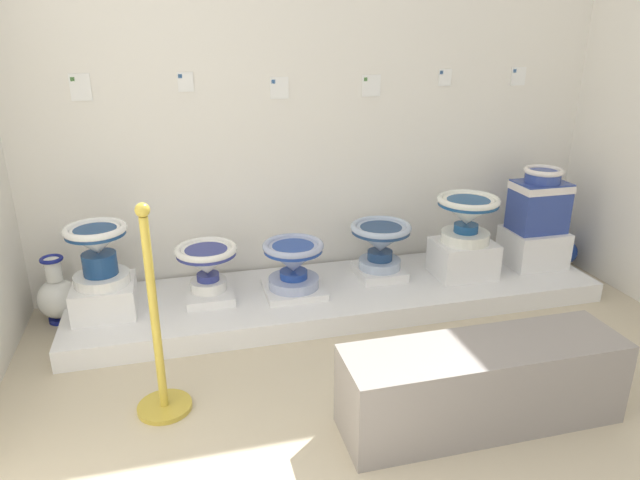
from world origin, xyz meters
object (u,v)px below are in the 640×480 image
(decorative_vase_corner, at_px, (555,250))
(museum_bench, at_px, (482,384))
(plinth_block_leftmost, at_px, (105,298))
(info_placard_fourth, at_px, (371,85))
(antique_toilet_slender_white, at_px, (540,199))
(info_placard_second, at_px, (185,82))
(antique_toilet_rightmost, at_px, (293,260))
(plinth_block_central_ornate, at_px, (209,293))
(stanchion_post_near_left, at_px, (159,353))
(info_placard_first, at_px, (80,87))
(info_placard_fifth, at_px, (445,77))
(plinth_block_broad_patterned, at_px, (463,258))
(plinth_block_rightmost, at_px, (294,289))
(plinth_block_slender_white, at_px, (533,247))
(antique_toilet_broad_patterned, at_px, (467,213))
(plinth_block_pale_glazed, at_px, (379,271))
(info_placard_third, at_px, (279,88))
(info_placard_sixth, at_px, (518,76))
(antique_toilet_pale_glazed, at_px, (381,239))
(antique_toilet_central_ornate, at_px, (207,261))
(decorative_vase_spare, at_px, (58,296))
(antique_toilet_leftmost, at_px, (98,248))

(decorative_vase_corner, bearing_deg, museum_bench, -134.37)
(plinth_block_leftmost, xyz_separation_m, info_placard_fourth, (1.76, 0.42, 1.13))
(antique_toilet_slender_white, bearing_deg, info_placard_second, 170.20)
(antique_toilet_rightmost, height_order, museum_bench, antique_toilet_rightmost)
(plinth_block_central_ornate, height_order, stanchion_post_near_left, stanchion_post_near_left)
(info_placard_first, xyz_separation_m, info_placard_fourth, (1.78, -0.00, -0.03))
(info_placard_fourth, height_order, info_placard_fifth, info_placard_fifth)
(plinth_block_broad_patterned, bearing_deg, plinth_block_rightmost, 179.15)
(plinth_block_rightmost, xyz_separation_m, plinth_block_slender_white, (1.74, 0.04, 0.11))
(antique_toilet_broad_patterned, xyz_separation_m, antique_toilet_slender_white, (0.57, 0.05, 0.04))
(plinth_block_central_ornate, distance_m, info_placard_second, 1.30)
(plinth_block_pale_glazed, relative_size, museum_bench, 0.26)
(plinth_block_leftmost, distance_m, info_placard_third, 1.66)
(info_placard_sixth, bearing_deg, info_placard_fifth, -180.00)
(info_placard_third, relative_size, info_placard_fifth, 1.20)
(plinth_block_central_ornate, bearing_deg, info_placard_sixth, 9.26)
(antique_toilet_pale_glazed, bearing_deg, antique_toilet_central_ornate, -177.91)
(plinth_block_central_ornate, distance_m, info_placard_sixth, 2.58)
(plinth_block_broad_patterned, bearing_deg, museum_bench, -114.16)
(info_placard_first, relative_size, museum_bench, 0.12)
(stanchion_post_near_left, relative_size, museum_bench, 0.80)
(plinth_block_leftmost, height_order, stanchion_post_near_left, stanchion_post_near_left)
(plinth_block_central_ornate, bearing_deg, plinth_block_rightmost, -7.30)
(antique_toilet_central_ornate, height_order, plinth_block_slender_white, antique_toilet_central_ornate)
(antique_toilet_slender_white, relative_size, info_placard_sixth, 3.57)
(plinth_block_slender_white, bearing_deg, decorative_vase_spare, 176.56)
(info_placard_fourth, bearing_deg, info_placard_first, 180.00)
(stanchion_post_near_left, bearing_deg, decorative_vase_spare, 120.06)
(plinth_block_central_ornate, bearing_deg, antique_toilet_central_ornate, 180.00)
(antique_toilet_broad_patterned, height_order, info_placard_fifth, info_placard_fifth)
(plinth_block_rightmost, bearing_deg, antique_toilet_slender_white, 1.21)
(plinth_block_leftmost, bearing_deg, plinth_block_pale_glazed, 3.08)
(antique_toilet_broad_patterned, height_order, info_placard_fourth, info_placard_fourth)
(plinth_block_leftmost, relative_size, stanchion_post_near_left, 0.34)
(plinth_block_broad_patterned, height_order, antique_toilet_slender_white, antique_toilet_slender_white)
(decorative_vase_corner, bearing_deg, antique_toilet_pale_glazed, -176.87)
(plinth_block_central_ornate, bearing_deg, info_placard_third, 33.95)
(antique_toilet_broad_patterned, bearing_deg, info_placard_fifth, 91.19)
(antique_toilet_leftmost, relative_size, plinth_block_slender_white, 0.92)
(antique_toilet_pale_glazed, xyz_separation_m, antique_toilet_slender_white, (1.12, -0.07, 0.22))
(plinth_block_rightmost, xyz_separation_m, antique_toilet_slender_white, (1.74, 0.04, 0.46))
(plinth_block_rightmost, xyz_separation_m, info_placard_sixth, (1.72, 0.43, 1.24))
(museum_bench, bearing_deg, plinth_block_central_ornate, 129.41)
(info_placard_first, distance_m, decorative_vase_spare, 1.26)
(decorative_vase_corner, bearing_deg, antique_toilet_broad_patterned, -166.88)
(antique_toilet_broad_patterned, relative_size, decorative_vase_spare, 0.96)
(antique_toilet_central_ornate, bearing_deg, plinth_block_broad_patterned, -2.86)
(antique_toilet_slender_white, height_order, decorative_vase_spare, antique_toilet_slender_white)
(plinth_block_rightmost, distance_m, antique_toilet_broad_patterned, 1.24)
(info_placard_fifth, xyz_separation_m, decorative_vase_corner, (0.88, -0.25, -1.25))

